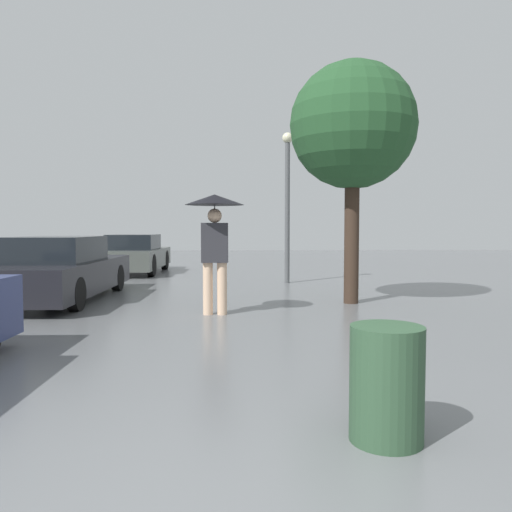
{
  "coord_description": "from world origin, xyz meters",
  "views": [
    {
      "loc": [
        0.29,
        -2.13,
        1.41
      ],
      "look_at": [
        0.51,
        6.0,
        0.96
      ],
      "focal_mm": 35.0,
      "sensor_mm": 36.0,
      "label": 1
    }
  ],
  "objects_px": {
    "parked_car_middle": "(60,271)",
    "trash_bin": "(387,384)",
    "pedestrian": "(215,225)",
    "parked_car_farthest": "(135,255)",
    "tree": "(353,127)",
    "street_lamp": "(287,194)"
  },
  "relations": [
    {
      "from": "parked_car_farthest",
      "to": "trash_bin",
      "type": "xyz_separation_m",
      "value": [
        4.36,
        -12.65,
        -0.19
      ]
    },
    {
      "from": "parked_car_middle",
      "to": "pedestrian",
      "type": "bearing_deg",
      "value": -29.32
    },
    {
      "from": "pedestrian",
      "to": "tree",
      "type": "bearing_deg",
      "value": 25.48
    },
    {
      "from": "pedestrian",
      "to": "parked_car_middle",
      "type": "relative_size",
      "value": 0.43
    },
    {
      "from": "pedestrian",
      "to": "tree",
      "type": "relative_size",
      "value": 0.44
    },
    {
      "from": "tree",
      "to": "street_lamp",
      "type": "bearing_deg",
      "value": 104.37
    },
    {
      "from": "pedestrian",
      "to": "street_lamp",
      "type": "height_order",
      "value": "street_lamp"
    },
    {
      "from": "parked_car_middle",
      "to": "parked_car_farthest",
      "type": "height_order",
      "value": "parked_car_middle"
    },
    {
      "from": "tree",
      "to": "parked_car_middle",
      "type": "bearing_deg",
      "value": 174.23
    },
    {
      "from": "tree",
      "to": "trash_bin",
      "type": "relative_size",
      "value": 5.83
    },
    {
      "from": "parked_car_middle",
      "to": "trash_bin",
      "type": "height_order",
      "value": "parked_car_middle"
    },
    {
      "from": "parked_car_middle",
      "to": "street_lamp",
      "type": "relative_size",
      "value": 1.18
    },
    {
      "from": "parked_car_farthest",
      "to": "trash_bin",
      "type": "height_order",
      "value": "parked_car_farthest"
    },
    {
      "from": "pedestrian",
      "to": "tree",
      "type": "xyz_separation_m",
      "value": [
        2.5,
        1.19,
        1.83
      ]
    },
    {
      "from": "parked_car_middle",
      "to": "trash_bin",
      "type": "distance_m",
      "value": 8.07
    },
    {
      "from": "parked_car_middle",
      "to": "parked_car_farthest",
      "type": "distance_m",
      "value": 5.99
    },
    {
      "from": "pedestrian",
      "to": "tree",
      "type": "height_order",
      "value": "tree"
    },
    {
      "from": "parked_car_middle",
      "to": "street_lamp",
      "type": "height_order",
      "value": "street_lamp"
    },
    {
      "from": "parked_car_middle",
      "to": "street_lamp",
      "type": "bearing_deg",
      "value": 31.79
    },
    {
      "from": "parked_car_farthest",
      "to": "tree",
      "type": "xyz_separation_m",
      "value": [
        5.46,
        -6.56,
        2.72
      ]
    },
    {
      "from": "pedestrian",
      "to": "parked_car_middle",
      "type": "height_order",
      "value": "pedestrian"
    },
    {
      "from": "tree",
      "to": "street_lamp",
      "type": "distance_m",
      "value": 3.76
    }
  ]
}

